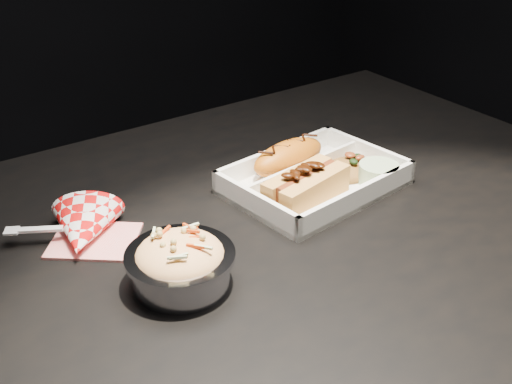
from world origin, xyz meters
TOP-DOWN VIEW (x-y plane):
  - dining_table at (0.00, 0.00)m, footprint 1.20×0.80m
  - food_tray at (0.14, 0.03)m, footprint 0.27×0.21m
  - fried_pastry at (0.14, 0.09)m, footprint 0.14×0.07m
  - hotdog at (0.10, 0.00)m, footprint 0.14×0.08m
  - fried_rice_mound at (0.21, 0.03)m, footprint 0.10×0.08m
  - cupcake_liner at (0.22, -0.02)m, footprint 0.06×0.06m
  - foil_coleslaw_cup at (-0.14, -0.06)m, footprint 0.13×0.13m
  - napkin_fork at (-0.20, 0.10)m, footprint 0.17×0.15m

SIDE VIEW (x-z plane):
  - dining_table at x=0.00m, z-range 0.28..1.03m
  - food_tray at x=0.14m, z-range 0.74..0.78m
  - napkin_fork at x=-0.20m, z-range 0.72..0.82m
  - cupcake_liner at x=0.22m, z-range 0.76..0.79m
  - fried_rice_mound at x=0.21m, z-range 0.76..0.79m
  - foil_coleslaw_cup at x=-0.14m, z-range 0.75..0.82m
  - fried_pastry at x=0.14m, z-range 0.76..0.81m
  - hotdog at x=0.10m, z-range 0.75..0.81m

